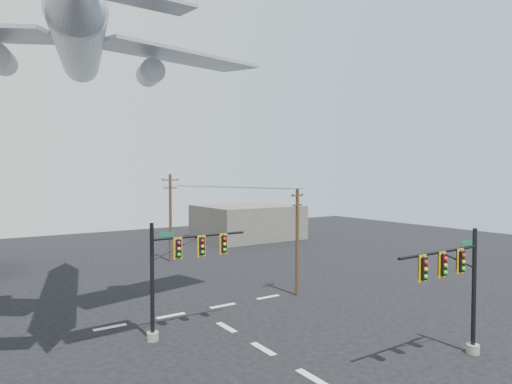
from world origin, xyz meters
TOP-DOWN VIEW (x-y plane):
  - ground at (0.00, 0.00)m, footprint 120.00×120.00m
  - lane_markings at (0.00, 5.33)m, footprint 14.00×21.20m
  - signal_mast_near at (7.34, -2.70)m, footprint 6.49×0.73m
  - signal_mast_far at (-3.03, 8.42)m, footprint 6.41×0.74m
  - utility_pole_a at (8.22, 11.15)m, footprint 1.62×0.71m
  - utility_pole_b at (5.25, 29.55)m, footprint 1.95×0.33m
  - power_lines at (6.73, 20.35)m, footprint 4.61×18.40m
  - airliner at (-7.24, 13.60)m, footprint 23.32×24.95m
  - building_right at (22.00, 40.00)m, footprint 14.00×12.00m

SIDE VIEW (x-z plane):
  - ground at x=0.00m, z-range 0.00..0.00m
  - lane_markings at x=0.00m, z-range 0.01..0.01m
  - building_right at x=22.00m, z-range 0.00..5.00m
  - signal_mast_near at x=7.34m, z-range 0.44..7.07m
  - signal_mast_far at x=-3.03m, z-range 0.44..7.17m
  - utility_pole_a at x=8.22m, z-range 0.19..8.63m
  - utility_pole_b at x=5.25m, z-range 0.22..9.87m
  - power_lines at x=6.73m, z-range 8.37..8.40m
  - airliner at x=-7.24m, z-range 14.18..20.69m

